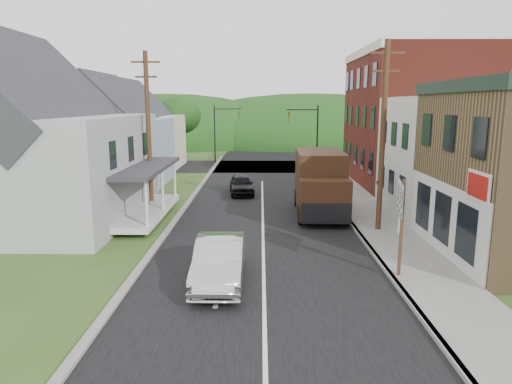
{
  "coord_description": "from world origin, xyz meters",
  "views": [
    {
      "loc": [
        -0.12,
        -18.0,
        6.14
      ],
      "look_at": [
        -0.33,
        2.27,
        2.2
      ],
      "focal_mm": 32.0,
      "sensor_mm": 36.0,
      "label": 1
    }
  ],
  "objects_px": {
    "silver_sedan": "(220,261)",
    "delivery_van": "(320,183)",
    "warning_sign": "(380,193)",
    "route_sign_cluster": "(401,214)",
    "dark_sedan": "(241,185)"
  },
  "relations": [
    {
      "from": "dark_sedan",
      "to": "route_sign_cluster",
      "type": "height_order",
      "value": "route_sign_cluster"
    },
    {
      "from": "dark_sedan",
      "to": "route_sign_cluster",
      "type": "distance_m",
      "value": 16.68
    },
    {
      "from": "dark_sedan",
      "to": "warning_sign",
      "type": "relative_size",
      "value": 1.72
    },
    {
      "from": "delivery_van",
      "to": "warning_sign",
      "type": "height_order",
      "value": "delivery_van"
    },
    {
      "from": "route_sign_cluster",
      "to": "warning_sign",
      "type": "height_order",
      "value": "route_sign_cluster"
    },
    {
      "from": "dark_sedan",
      "to": "delivery_van",
      "type": "height_order",
      "value": "delivery_van"
    },
    {
      "from": "silver_sedan",
      "to": "dark_sedan",
      "type": "distance_m",
      "value": 15.8
    },
    {
      "from": "warning_sign",
      "to": "silver_sedan",
      "type": "bearing_deg",
      "value": -153.92
    },
    {
      "from": "delivery_van",
      "to": "route_sign_cluster",
      "type": "relative_size",
      "value": 1.86
    },
    {
      "from": "dark_sedan",
      "to": "delivery_van",
      "type": "distance_m",
      "value": 7.55
    },
    {
      "from": "dark_sedan",
      "to": "delivery_van",
      "type": "xyz_separation_m",
      "value": [
        4.63,
        -5.85,
        1.12
      ]
    },
    {
      "from": "route_sign_cluster",
      "to": "warning_sign",
      "type": "xyz_separation_m",
      "value": [
        1.32,
        7.85,
        -0.79
      ]
    },
    {
      "from": "silver_sedan",
      "to": "delivery_van",
      "type": "height_order",
      "value": "delivery_van"
    },
    {
      "from": "delivery_van",
      "to": "route_sign_cluster",
      "type": "height_order",
      "value": "route_sign_cluster"
    },
    {
      "from": "route_sign_cluster",
      "to": "silver_sedan",
      "type": "bearing_deg",
      "value": -164.75
    }
  ]
}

